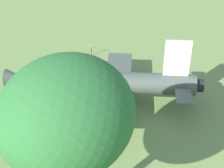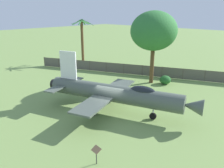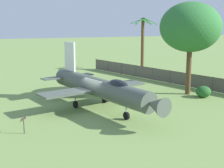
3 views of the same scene
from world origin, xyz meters
The scene contains 7 objects.
ground_plane centered at (0.00, 0.00, 0.00)m, with size 200.00×200.00×0.00m, color #75934C.
display_jet centered at (-0.33, -0.11, 1.84)m, with size 14.15×9.81×5.30m.
shade_tree centered at (2.40, -9.87, 6.57)m, with size 5.52×6.02×8.99m.
palm_tree centered at (18.15, -11.63, 4.05)m, with size 3.94×4.19×7.56m.
perimeter_fence centered at (3.94, -12.36, 0.82)m, with size 33.50×14.20×1.54m.
shrub_near_fence centered at (0.78, -10.60, 0.55)m, with size 1.43×1.45×1.10m.
info_plaque centered at (-4.39, 6.25, 0.85)m, with size 0.65×0.47×1.14m.
Camera 2 is at (-13.06, 14.14, 8.98)m, focal length 36.29 mm.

